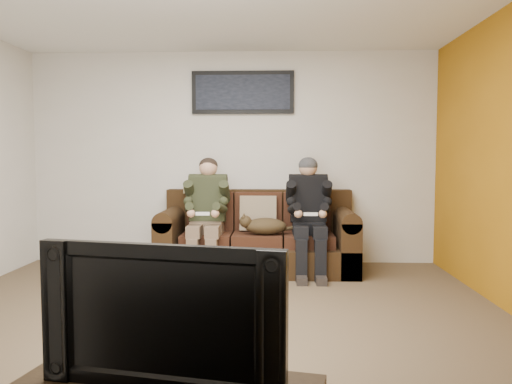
{
  "coord_description": "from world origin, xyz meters",
  "views": [
    {
      "loc": [
        0.52,
        -3.93,
        1.31
      ],
      "look_at": [
        0.33,
        1.2,
        0.95
      ],
      "focal_mm": 35.0,
      "sensor_mm": 36.0,
      "label": 1
    }
  ],
  "objects_px": {
    "person_right": "(309,208)",
    "framed_poster": "(243,92)",
    "person_left": "(207,208)",
    "television": "(170,311)",
    "sofa": "(258,240)",
    "cat": "(264,226)"
  },
  "relations": [
    {
      "from": "person_right",
      "to": "framed_poster",
      "type": "distance_m",
      "value": 1.67
    },
    {
      "from": "person_left",
      "to": "television",
      "type": "relative_size",
      "value": 1.29
    },
    {
      "from": "person_left",
      "to": "person_right",
      "type": "distance_m",
      "value": 1.15
    },
    {
      "from": "sofa",
      "to": "framed_poster",
      "type": "bearing_deg",
      "value": 117.38
    },
    {
      "from": "person_left",
      "to": "framed_poster",
      "type": "xyz_separation_m",
      "value": [
        0.38,
        0.57,
        1.37
      ]
    },
    {
      "from": "sofa",
      "to": "framed_poster",
      "type": "xyz_separation_m",
      "value": [
        -0.2,
        0.39,
        1.75
      ]
    },
    {
      "from": "framed_poster",
      "to": "person_right",
      "type": "bearing_deg",
      "value": -36.45
    },
    {
      "from": "person_right",
      "to": "television",
      "type": "distance_m",
      "value": 3.68
    },
    {
      "from": "cat",
      "to": "television",
      "type": "relative_size",
      "value": 0.65
    },
    {
      "from": "sofa",
      "to": "framed_poster",
      "type": "relative_size",
      "value": 1.79
    },
    {
      "from": "person_left",
      "to": "framed_poster",
      "type": "distance_m",
      "value": 1.53
    },
    {
      "from": "framed_poster",
      "to": "television",
      "type": "xyz_separation_m",
      "value": [
        -0.03,
        -4.17,
        -1.42
      ]
    },
    {
      "from": "television",
      "to": "person_right",
      "type": "bearing_deg",
      "value": 88.7
    },
    {
      "from": "cat",
      "to": "television",
      "type": "distance_m",
      "value": 3.54
    },
    {
      "from": "cat",
      "to": "person_right",
      "type": "bearing_deg",
      "value": 8.06
    },
    {
      "from": "sofa",
      "to": "television",
      "type": "relative_size",
      "value": 2.21
    },
    {
      "from": "sofa",
      "to": "person_left",
      "type": "relative_size",
      "value": 1.71
    },
    {
      "from": "person_right",
      "to": "cat",
      "type": "bearing_deg",
      "value": -171.94
    },
    {
      "from": "person_left",
      "to": "person_right",
      "type": "bearing_deg",
      "value": 0.02
    },
    {
      "from": "cat",
      "to": "television",
      "type": "height_order",
      "value": "television"
    },
    {
      "from": "sofa",
      "to": "framed_poster",
      "type": "distance_m",
      "value": 1.81
    },
    {
      "from": "cat",
      "to": "framed_poster",
      "type": "bearing_deg",
      "value": 112.92
    }
  ]
}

